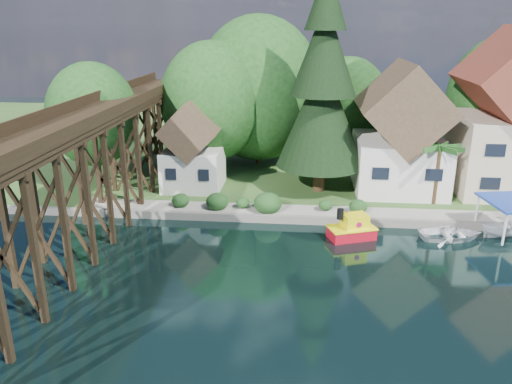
# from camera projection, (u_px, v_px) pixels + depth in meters

# --- Properties ---
(ground) EXTENTS (140.00, 140.00, 0.00)m
(ground) POSITION_uv_depth(u_px,v_px,m) (322.00, 275.00, 30.33)
(ground) COLOR black
(ground) RESTS_ON ground
(bank) EXTENTS (140.00, 52.00, 0.50)m
(bank) POSITION_uv_depth(u_px,v_px,m) (314.00, 143.00, 62.27)
(bank) COLOR #2D4E1F
(bank) RESTS_ON ground
(seawall) EXTENTS (60.00, 0.40, 0.62)m
(seawall) POSITION_uv_depth(u_px,v_px,m) (373.00, 222.00, 37.41)
(seawall) COLOR slate
(seawall) RESTS_ON ground
(promenade) EXTENTS (50.00, 2.60, 0.06)m
(promenade) POSITION_uv_depth(u_px,v_px,m) (397.00, 214.00, 38.38)
(promenade) COLOR gray
(promenade) RESTS_ON bank
(trestle_bridge) EXTENTS (4.12, 44.18, 9.30)m
(trestle_bridge) POSITION_uv_depth(u_px,v_px,m) (93.00, 161.00, 34.90)
(trestle_bridge) COLOR black
(trestle_bridge) RESTS_ON ground
(house_left) EXTENTS (7.64, 8.64, 11.02)m
(house_left) POSITION_uv_depth(u_px,v_px,m) (401.00, 137.00, 43.11)
(house_left) COLOR silver
(house_left) RESTS_ON bank
(house_center) EXTENTS (8.65, 9.18, 13.89)m
(house_center) POSITION_uv_depth(u_px,v_px,m) (509.00, 123.00, 42.36)
(house_center) COLOR beige
(house_center) RESTS_ON bank
(shed) EXTENTS (5.09, 5.40, 7.85)m
(shed) POSITION_uv_depth(u_px,v_px,m) (193.00, 151.00, 43.73)
(shed) COLOR silver
(shed) RESTS_ON bank
(bg_trees) EXTENTS (49.90, 13.30, 10.57)m
(bg_trees) POSITION_uv_depth(u_px,v_px,m) (329.00, 102.00, 47.90)
(bg_trees) COLOR #382314
(bg_trees) RESTS_ON bank
(shrubs) EXTENTS (15.76, 2.47, 1.70)m
(shrubs) POSITION_uv_depth(u_px,v_px,m) (260.00, 201.00, 39.06)
(shrubs) COLOR #163D17
(shrubs) RESTS_ON bank
(conifer) EXTENTS (7.54, 7.54, 18.57)m
(conifer) POSITION_uv_depth(u_px,v_px,m) (323.00, 87.00, 41.12)
(conifer) COLOR #382314
(conifer) RESTS_ON bank
(palm_tree) EXTENTS (4.62, 4.62, 5.19)m
(palm_tree) POSITION_uv_depth(u_px,v_px,m) (439.00, 149.00, 39.32)
(palm_tree) COLOR #382314
(palm_tree) RESTS_ON bank
(tugboat) EXTENTS (3.68, 2.80, 2.37)m
(tugboat) POSITION_uv_depth(u_px,v_px,m) (352.00, 229.00, 35.22)
(tugboat) COLOR #B30B1D
(tugboat) RESTS_ON ground
(boat_white_a) EXTENTS (4.79, 3.71, 0.91)m
(boat_white_a) POSITION_uv_depth(u_px,v_px,m) (451.00, 233.00, 35.16)
(boat_white_a) COLOR white
(boat_white_a) RESTS_ON ground
(boat_canopy) EXTENTS (3.61, 4.68, 2.73)m
(boat_canopy) POSITION_uv_depth(u_px,v_px,m) (506.00, 222.00, 35.25)
(boat_canopy) COLOR silver
(boat_canopy) RESTS_ON ground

